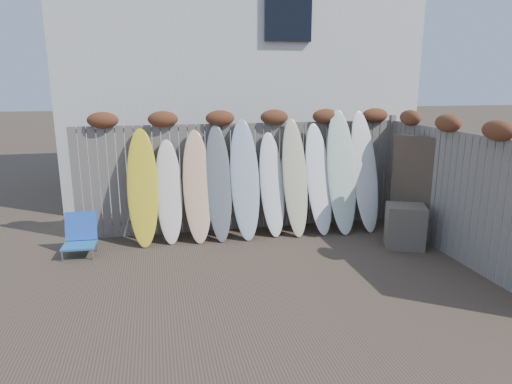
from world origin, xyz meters
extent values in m
plane|color=#493A2D|center=(0.00, 0.00, 0.00)|extent=(80.00, 80.00, 0.00)
cube|color=slate|center=(0.00, 2.40, 1.00)|extent=(6.00, 0.10, 2.00)
cube|color=slate|center=(3.00, 2.40, 1.05)|extent=(0.10, 0.10, 2.10)
ellipsoid|color=brown|center=(-2.40, 2.36, 2.10)|extent=(0.52, 0.28, 0.28)
ellipsoid|color=brown|center=(-1.40, 2.36, 2.10)|extent=(0.52, 0.28, 0.28)
ellipsoid|color=brown|center=(-0.40, 2.36, 2.10)|extent=(0.52, 0.28, 0.28)
ellipsoid|color=brown|center=(0.60, 2.36, 2.10)|extent=(0.52, 0.28, 0.28)
ellipsoid|color=brown|center=(1.60, 2.36, 2.10)|extent=(0.52, 0.28, 0.28)
ellipsoid|color=brown|center=(2.60, 2.36, 2.10)|extent=(0.52, 0.28, 0.28)
cube|color=slate|center=(3.00, 0.20, 1.00)|extent=(0.10, 4.40, 2.00)
ellipsoid|color=brown|center=(2.96, -0.50, 2.10)|extent=(0.28, 0.56, 0.28)
ellipsoid|color=brown|center=(2.96, 0.60, 2.10)|extent=(0.28, 0.56, 0.28)
ellipsoid|color=brown|center=(2.96, 1.70, 2.10)|extent=(0.28, 0.56, 0.28)
cube|color=silver|center=(0.50, 6.50, 3.00)|extent=(8.00, 5.00, 6.00)
cube|color=black|center=(1.30, 3.95, 4.20)|extent=(1.00, 0.12, 1.30)
cube|color=#246AB6|center=(-2.82, 1.55, 0.19)|extent=(0.52, 0.46, 0.03)
cube|color=blue|center=(-2.81, 1.78, 0.44)|extent=(0.51, 0.17, 0.46)
cylinder|color=#A7A7AE|center=(-3.06, 1.37, 0.09)|extent=(0.03, 0.03, 0.19)
cylinder|color=#B4B5BB|center=(-3.04, 1.74, 0.09)|extent=(0.03, 0.03, 0.19)
cylinder|color=silver|center=(-2.60, 1.35, 0.09)|extent=(0.03, 0.03, 0.19)
cylinder|color=#A6A6AE|center=(-2.59, 1.72, 0.09)|extent=(0.03, 0.03, 0.19)
cube|color=brown|center=(2.49, 0.82, 0.36)|extent=(0.77, 0.72, 0.73)
cube|color=brown|center=(2.92, 1.13, 0.91)|extent=(0.51, 1.14, 1.82)
ellipsoid|color=gold|center=(-1.80, 2.00, 0.98)|extent=(0.53, 0.71, 1.97)
ellipsoid|color=silver|center=(-1.36, 2.03, 0.88)|extent=(0.46, 0.64, 1.77)
ellipsoid|color=#EFB28F|center=(-0.88, 1.98, 0.96)|extent=(0.49, 0.69, 1.93)
ellipsoid|color=slate|center=(-0.50, 1.98, 1.00)|extent=(0.45, 0.71, 2.00)
ellipsoid|color=#9DB0C2|center=(-0.03, 1.97, 1.05)|extent=(0.53, 0.75, 2.10)
ellipsoid|color=white|center=(0.48, 2.02, 0.92)|extent=(0.48, 0.68, 1.85)
ellipsoid|color=beige|center=(0.89, 1.96, 1.05)|extent=(0.46, 0.74, 2.09)
ellipsoid|color=white|center=(1.35, 1.95, 1.00)|extent=(0.54, 0.75, 2.00)
ellipsoid|color=silver|center=(1.78, 1.92, 1.12)|extent=(0.58, 0.81, 2.24)
ellipsoid|color=white|center=(2.25, 1.94, 1.11)|extent=(0.55, 0.81, 2.21)
camera|label=1|loc=(-1.55, -5.79, 2.76)|focal=32.00mm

